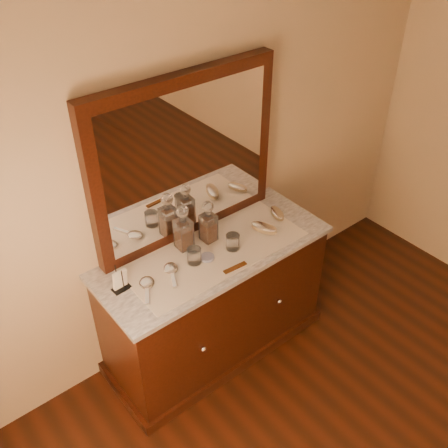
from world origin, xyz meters
The scene contains 18 objects.
dresser_cabinet centered at (0.00, 1.96, 0.41)m, with size 1.40×0.55×0.82m, color black.
dresser_plinth centered at (0.00, 1.96, 0.04)m, with size 1.46×0.59×0.08m, color black.
knob_left centered at (-0.30, 1.67, 0.45)m, with size 0.04×0.04×0.04m, color silver.
knob_right centered at (0.30, 1.67, 0.45)m, with size 0.04×0.04×0.04m, color silver.
marble_top centered at (0.00, 1.96, 0.83)m, with size 1.44×0.59×0.03m, color white.
mirror_frame centered at (0.00, 2.20, 1.35)m, with size 1.20×0.08×1.00m, color black.
mirror_glass centered at (0.00, 2.17, 1.35)m, with size 1.06×0.01×0.86m, color white.
lace_runner centered at (0.00, 1.94, 0.85)m, with size 1.10×0.45×0.00m, color silver.
pin_dish centered at (-0.08, 1.91, 0.86)m, with size 0.08×0.08×0.01m, color silver.
comb centered at (-0.01, 1.75, 0.86)m, with size 0.15×0.03×0.01m, color brown.
napkin_rack centered at (-0.59, 2.01, 0.91)m, with size 0.10×0.07×0.15m.
decanter_left centered at (-0.12, 2.08, 0.97)m, with size 0.09×0.09×0.30m.
decanter_right centered at (0.03, 2.05, 0.96)m, with size 0.09×0.09×0.28m.
brush_near centered at (0.35, 1.90, 0.88)m, with size 0.13×0.19×0.05m.
brush_far centered at (0.52, 1.96, 0.87)m, with size 0.11×0.16×0.04m.
hand_mirror_outer centered at (-0.47, 1.93, 0.86)m, with size 0.16×0.21×0.02m.
hand_mirror_inner centered at (-0.30, 1.95, 0.86)m, with size 0.14×0.21×0.02m.
tumblers centered at (-0.03, 1.91, 0.90)m, with size 0.33×0.12×0.09m.
Camera 1 is at (-1.39, 0.12, 2.79)m, focal length 40.84 mm.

